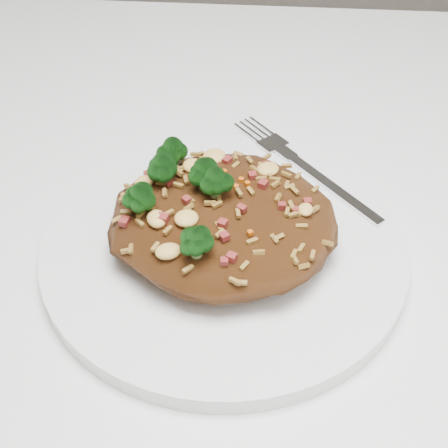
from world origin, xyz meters
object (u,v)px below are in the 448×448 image
(dining_table, at_px, (88,308))
(fork, at_px, (312,172))
(fried_rice, at_px, (222,211))
(plate, at_px, (224,247))

(dining_table, bearing_deg, fork, 19.55)
(dining_table, bearing_deg, fried_rice, -7.22)
(plate, relative_size, fork, 1.93)
(dining_table, relative_size, fork, 9.09)
(plate, relative_size, fried_rice, 1.65)
(plate, bearing_deg, fried_rice, 171.37)
(dining_table, height_order, fork, fork)
(dining_table, xyz_separation_m, fried_rice, (0.11, -0.01, 0.13))
(fork, bearing_deg, fried_rice, -80.74)
(fried_rice, relative_size, fork, 1.17)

